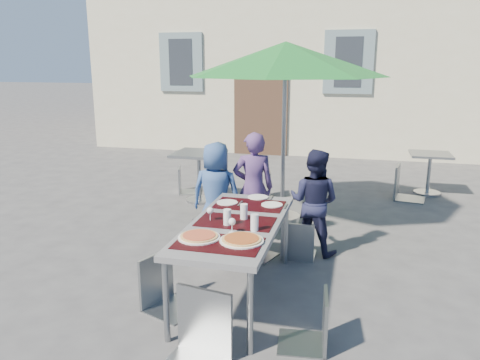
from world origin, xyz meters
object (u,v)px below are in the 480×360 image
(chair_3, at_px, (163,251))
(patio_umbrella, at_px, (285,61))
(bg_chair_l_0, at_px, (185,165))
(bg_chair_l_1, at_px, (406,162))
(child_2, at_px, (314,202))
(chair_2, at_px, (299,218))
(bg_chair_r_0, at_px, (264,168))
(chair_1, at_px, (254,218))
(dining_table, at_px, (236,227))
(chair_0, at_px, (213,214))
(child_0, at_px, (216,193))
(cafe_table_1, at_px, (429,167))
(pizza_near_left, at_px, (199,236))
(cafe_table_0, at_px, (199,167))
(chair_5, at_px, (196,287))
(child_1, at_px, (253,188))
(chair_4, at_px, (315,289))
(pizza_near_right, at_px, (242,240))

(chair_3, relative_size, patio_umbrella, 0.35)
(bg_chair_l_0, height_order, bg_chair_l_1, bg_chair_l_1)
(child_2, height_order, chair_2, child_2)
(patio_umbrella, distance_m, bg_chair_r_0, 2.13)
(chair_1, xyz_separation_m, bg_chair_l_0, (-1.77, 2.48, -0.00))
(dining_table, bearing_deg, chair_0, 121.39)
(patio_umbrella, bearing_deg, child_0, -124.01)
(chair_1, xyz_separation_m, chair_3, (-0.55, -1.25, 0.05))
(patio_umbrella, xyz_separation_m, bg_chair_l_0, (-1.87, 1.11, -1.72))
(chair_0, distance_m, cafe_table_1, 4.48)
(pizza_near_left, bearing_deg, chair_2, 67.02)
(chair_3, bearing_deg, pizza_near_left, -18.34)
(bg_chair_r_0, bearing_deg, bg_chair_l_0, -177.94)
(chair_0, bearing_deg, cafe_table_0, 113.03)
(chair_5, bearing_deg, child_1, 93.40)
(child_0, xyz_separation_m, chair_4, (1.38, -1.92, -0.15))
(pizza_near_right, distance_m, cafe_table_0, 3.73)
(child_1, relative_size, chair_4, 1.64)
(chair_3, bearing_deg, chair_5, -51.12)
(cafe_table_0, bearing_deg, patio_umbrella, -24.22)
(pizza_near_left, height_order, bg_chair_l_0, bg_chair_l_0)
(bg_chair_r_0, bearing_deg, bg_chair_l_1, 12.18)
(patio_umbrella, bearing_deg, chair_3, -103.97)
(dining_table, xyz_separation_m, cafe_table_1, (2.25, 4.32, -0.23))
(chair_3, xyz_separation_m, cafe_table_1, (2.83, 4.67, -0.08))
(child_1, distance_m, chair_0, 0.77)
(child_2, distance_m, chair_0, 1.18)
(pizza_near_right, height_order, chair_4, chair_4)
(chair_0, distance_m, chair_4, 1.87)
(cafe_table_0, bearing_deg, chair_1, -56.25)
(cafe_table_0, bearing_deg, child_1, -50.44)
(patio_umbrella, distance_m, cafe_table_0, 2.28)
(chair_5, relative_size, bg_chair_r_0, 1.22)
(chair_3, height_order, bg_chair_r_0, chair_3)
(pizza_near_right, relative_size, chair_0, 0.39)
(pizza_near_left, relative_size, pizza_near_right, 0.97)
(pizza_near_left, bearing_deg, bg_chair_l_1, 65.45)
(child_1, height_order, patio_umbrella, patio_umbrella)
(patio_umbrella, height_order, bg_chair_l_1, patio_umbrella)
(pizza_near_right, height_order, cafe_table_1, pizza_near_right)
(child_2, bearing_deg, child_0, 14.23)
(chair_0, xyz_separation_m, chair_3, (-0.12, -1.10, -0.00))
(pizza_near_left, distance_m, chair_0, 1.28)
(child_2, bearing_deg, bg_chair_r_0, -49.82)
(dining_table, distance_m, chair_5, 1.06)
(child_0, xyz_separation_m, chair_0, (0.13, -0.54, -0.08))
(chair_2, bearing_deg, child_0, 166.76)
(chair_3, relative_size, chair_4, 1.11)
(child_1, relative_size, chair_1, 1.62)
(cafe_table_0, height_order, bg_chair_l_1, bg_chair_l_1)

